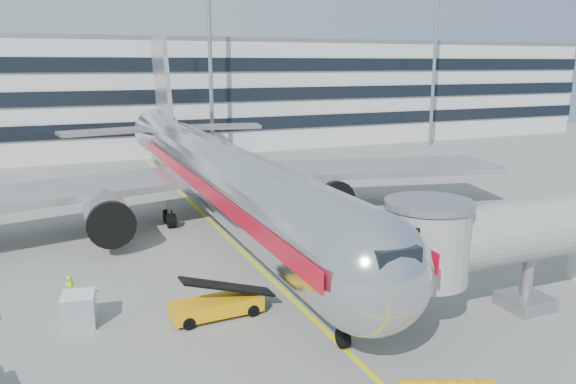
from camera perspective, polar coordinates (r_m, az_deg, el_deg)
name	(u,v)px	position (r m, az deg, el deg)	size (l,w,h in m)	color
ground	(276,283)	(32.27, -1.27, -9.26)	(180.00, 180.00, 0.00)	gray
lead_in_line	(225,235)	(41.19, -6.43, -4.34)	(0.25, 70.00, 0.01)	#FCEB0D
main_jet	(217,174)	(41.77, -7.25, 1.86)	(50.95, 48.70, 16.06)	silver
jet_bridge	(557,231)	(31.58, 25.62, -3.64)	(17.80, 4.50, 7.00)	silver
terminal	(129,94)	(86.54, -15.83, 9.57)	(150.00, 24.25, 15.60)	silver
light_mast_centre	(210,41)	(72.37, -7.97, 14.96)	(2.40, 1.20, 25.45)	gray
light_mast_east	(435,44)	(87.66, 14.75, 14.30)	(2.40, 1.20, 25.45)	gray
belt_loader	(217,305)	(28.28, -7.28, -11.28)	(4.74, 1.90, 2.25)	#E99F09
cargo_container_front	(79,310)	(28.91, -20.47, -11.13)	(1.71, 1.71, 1.59)	silver
ramp_worker	(71,291)	(31.24, -21.19, -9.35)	(0.59, 0.39, 1.62)	#B1EC18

